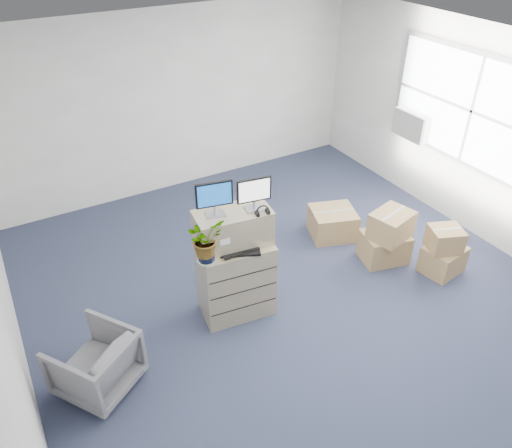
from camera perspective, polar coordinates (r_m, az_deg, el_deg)
The scene contains 19 objects.
ground at distance 6.06m, azimuth 5.31°, elevation -9.26°, with size 7.00×7.00×0.00m, color #262C45.
wall_back at distance 8.02m, azimuth -8.75°, elevation 13.63°, with size 6.00×0.02×2.80m, color silver.
wall_right at distance 7.22m, azimuth 26.30°, elevation 8.11°, with size 0.02×7.00×2.80m, color silver.
window at distance 7.34m, azimuth 23.58°, elevation 11.76°, with size 0.07×2.72×1.52m.
ac_unit at distance 7.98m, azimuth 17.48°, elevation 10.79°, with size 0.24×0.60×0.40m, color silver.
filing_cabinet_lower at distance 5.68m, azimuth -2.31°, elevation -6.29°, with size 0.81×0.49×0.94m, color tan.
filing_cabinet_upper at distance 5.30m, azimuth -2.64°, elevation -0.45°, with size 0.81×0.40×0.40m, color tan.
monitor_left at distance 5.05m, azimuth -4.79°, elevation 3.10°, with size 0.38×0.18×0.38m.
monitor_right at distance 5.12m, azimuth -0.23°, elevation 3.62°, with size 0.37×0.17×0.36m.
headphones at distance 5.13m, azimuth 0.73°, elevation 1.48°, with size 0.14×0.14×0.02m, color black.
keyboard at distance 5.28m, azimuth -2.00°, elevation -3.11°, with size 0.45×0.19×0.02m, color black.
mouse at distance 5.41m, azimuth 1.56°, elevation -2.06°, with size 0.09×0.06×0.03m, color silver.
water_bottle at distance 5.39m, azimuth -2.11°, elevation -0.85°, with size 0.07×0.07×0.24m, color gray.
phone_dock at distance 5.35m, azimuth -3.29°, elevation -2.28°, with size 0.06×0.05×0.12m.
external_drive at distance 5.55m, azimuth 1.03°, elevation -0.84°, with size 0.18×0.14×0.05m, color black.
tissue_box at distance 5.54m, azimuth 0.69°, elevation 0.01°, with size 0.23×0.12×0.09m, color #4689EF.
potted_plant at distance 5.05m, azimuth -5.79°, elevation -2.15°, with size 0.47×0.50×0.40m.
office_chair at distance 5.22m, azimuth -17.93°, elevation -14.66°, with size 0.69×0.64×0.71m, color #5C5B60.
cardboard_boxes at distance 6.85m, azimuth 14.37°, elevation -1.41°, with size 1.39×1.96×0.76m.
Camera 1 is at (-2.66, -3.54, 4.14)m, focal length 35.00 mm.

